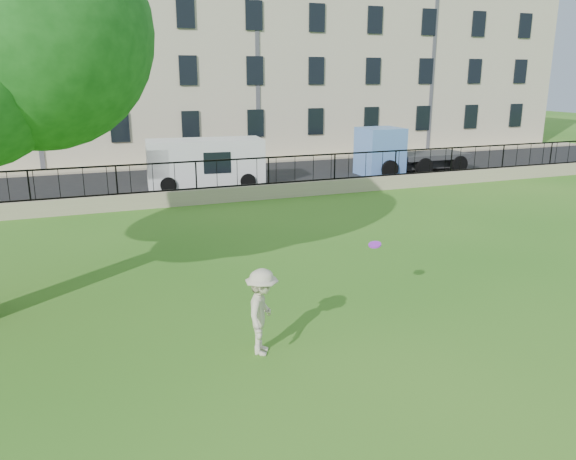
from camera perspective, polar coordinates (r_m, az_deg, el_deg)
name	(u,v)px	position (r m, az deg, el deg)	size (l,w,h in m)	color
ground	(321,325)	(11.65, 3.33, -9.65)	(120.00, 120.00, 0.00)	#2B701A
retaining_wall	(197,197)	(22.53, -9.22, 3.36)	(50.00, 0.40, 0.60)	tan
iron_railing	(196,175)	(22.37, -9.32, 5.50)	(50.00, 0.05, 1.13)	black
street	(177,183)	(27.12, -11.26, 4.67)	(60.00, 9.00, 0.01)	black
sidewalk	(160,166)	(32.18, -12.88, 6.34)	(60.00, 1.40, 0.12)	tan
building_row	(139,42)	(37.48, -14.86, 17.98)	(56.40, 10.40, 13.80)	beige
man	(262,312)	(10.25, -2.64, -8.31)	(1.04, 0.60, 1.62)	beige
frisbee	(375,245)	(11.83, 8.81, -1.48)	(0.27, 0.27, 0.03)	#A426DB
white_van	(205,163)	(25.89, -8.39, 6.72)	(5.16, 2.01, 2.17)	silver
blue_truck	(411,150)	(30.12, 12.39, 7.96)	(5.71, 2.03, 2.39)	#6292E6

